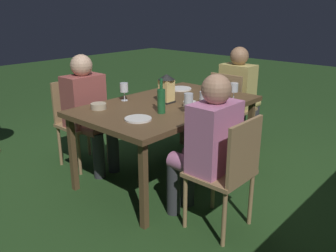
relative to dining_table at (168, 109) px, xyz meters
name	(u,v)px	position (x,y,z in m)	size (l,w,h in m)	color
ground_plane	(168,176)	(0.00, 0.00, -0.68)	(16.00, 16.00, 0.00)	#26471E
dining_table	(168,109)	(0.00, 0.00, 0.00)	(1.66, 1.03, 0.73)	brown
chair_head_near	(230,106)	(-1.08, 0.00, -0.20)	(0.40, 0.42, 0.87)	#9E7A51
person_in_mustard	(240,90)	(-1.28, 0.00, -0.04)	(0.48, 0.38, 1.15)	tan
chair_side_left_b	(78,119)	(0.37, -0.91, -0.20)	(0.42, 0.40, 0.87)	#9E7A51
person_in_rust	(88,108)	(0.37, -0.71, -0.04)	(0.38, 0.47, 1.15)	#9E4C47
chair_side_right_b	(228,170)	(0.37, 0.91, -0.20)	(0.42, 0.40, 0.87)	#9E7A51
person_in_pink	(207,143)	(0.37, 0.71, -0.04)	(0.38, 0.47, 1.15)	#C675A3
lantern_centerpiece	(167,87)	(-0.01, -0.03, 0.20)	(0.15, 0.15, 0.27)	black
green_bottle_on_table	(161,100)	(0.27, 0.17, 0.16)	(0.07, 0.07, 0.29)	#1E5B2D
wine_glass_a	(124,88)	(0.20, -0.37, 0.17)	(0.08, 0.08, 0.17)	silver
wine_glass_b	(168,83)	(-0.24, -0.22, 0.17)	(0.08, 0.08, 0.17)	silver
wine_glass_c	(188,99)	(0.12, 0.34, 0.17)	(0.08, 0.08, 0.17)	silver
wine_glass_d	(234,88)	(-0.48, 0.39, 0.17)	(0.08, 0.08, 0.17)	silver
wine_glass_e	(204,98)	(-0.01, 0.39, 0.17)	(0.08, 0.08, 0.17)	silver
plate_a	(216,91)	(-0.67, 0.08, 0.06)	(0.22, 0.22, 0.01)	white
plate_b	(138,119)	(0.53, 0.16, 0.06)	(0.21, 0.21, 0.01)	white
plate_c	(212,99)	(-0.36, 0.24, 0.06)	(0.24, 0.24, 0.01)	silver
plate_d	(180,89)	(-0.52, -0.29, 0.06)	(0.24, 0.24, 0.01)	white
bowl_olives	(99,106)	(0.54, -0.32, 0.08)	(0.13, 0.13, 0.05)	#BCAD8E
bowl_bread	(190,104)	(-0.05, 0.21, 0.08)	(0.12, 0.12, 0.05)	silver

